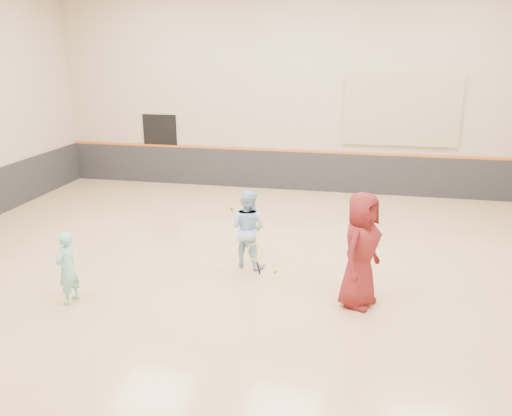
% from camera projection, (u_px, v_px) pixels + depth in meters
% --- Properties ---
extents(room, '(15.04, 12.04, 6.22)m').
position_uv_depth(room, '(265.00, 232.00, 9.54)').
color(room, tan).
rests_on(room, ground).
extents(wainscot_back, '(14.90, 0.04, 1.20)m').
position_uv_depth(wainscot_back, '(301.00, 171.00, 15.18)').
color(wainscot_back, '#232326').
rests_on(wainscot_back, floor).
extents(accent_stripe, '(14.90, 0.03, 0.06)m').
position_uv_depth(accent_stripe, '(301.00, 151.00, 14.98)').
color(accent_stripe, '#D85914').
rests_on(accent_stripe, wall_back).
extents(acoustic_panel, '(3.20, 0.08, 2.00)m').
position_uv_depth(acoustic_panel, '(402.00, 110.00, 14.05)').
color(acoustic_panel, tan).
rests_on(acoustic_panel, wall_back).
extents(doorway, '(1.10, 0.05, 2.20)m').
position_uv_depth(doorway, '(161.00, 149.00, 15.90)').
color(doorway, black).
rests_on(doorway, floor).
extents(girl, '(0.34, 0.49, 1.28)m').
position_uv_depth(girl, '(67.00, 268.00, 8.38)').
color(girl, '#74CABE').
rests_on(girl, floor).
extents(instructor, '(0.91, 0.80, 1.57)m').
position_uv_depth(instructor, '(248.00, 229.00, 9.79)').
color(instructor, '#9CC3F2').
rests_on(instructor, floor).
extents(young_man, '(0.98, 1.14, 1.98)m').
position_uv_depth(young_man, '(361.00, 250.00, 8.22)').
color(young_man, maroon).
rests_on(young_man, floor).
extents(held_racket, '(0.37, 0.37, 0.66)m').
position_uv_depth(held_racket, '(255.00, 252.00, 9.48)').
color(held_racket, '#A0BC29').
rests_on(held_racket, instructor).
extents(spare_racket, '(0.61, 0.61, 0.09)m').
position_uv_depth(spare_racket, '(232.00, 206.00, 13.64)').
color(spare_racket, '#AAC92C').
rests_on(spare_racket, floor).
extents(ball_under_racket, '(0.07, 0.07, 0.07)m').
position_uv_depth(ball_under_racket, '(275.00, 271.00, 9.69)').
color(ball_under_racket, '#B8D932').
rests_on(ball_under_racket, floor).
extents(ball_in_hand, '(0.07, 0.07, 0.07)m').
position_uv_depth(ball_in_hand, '(368.00, 244.00, 7.98)').
color(ball_in_hand, yellow).
rests_on(ball_in_hand, young_man).
extents(ball_beside_spare, '(0.07, 0.07, 0.07)m').
position_uv_depth(ball_beside_spare, '(216.00, 216.00, 12.88)').
color(ball_beside_spare, yellow).
rests_on(ball_beside_spare, floor).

